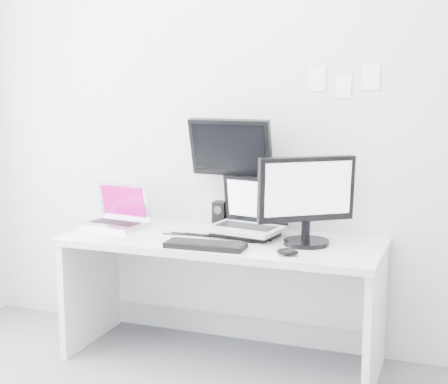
{
  "coord_description": "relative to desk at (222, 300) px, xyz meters",
  "views": [
    {
      "loc": [
        1.28,
        -2.19,
        1.62
      ],
      "look_at": [
        0.02,
        1.23,
        1.0
      ],
      "focal_mm": 53.49,
      "sensor_mm": 36.0,
      "label": 1
    }
  ],
  "objects": [
    {
      "name": "wall_note_1",
      "position": [
        0.6,
        0.34,
        1.22
      ],
      "size": [
        0.09,
        0.0,
        0.13
      ],
      "primitive_type": "cube",
      "color": "white",
      "rests_on": "back_wall"
    },
    {
      "name": "wall_note_2",
      "position": [
        0.75,
        0.34,
        1.26
      ],
      "size": [
        0.1,
        0.0,
        0.14
      ],
      "primitive_type": "cube",
      "color": "white",
      "rests_on": "back_wall"
    },
    {
      "name": "keyboard",
      "position": [
        -0.01,
        -0.23,
        0.38
      ],
      "size": [
        0.44,
        0.17,
        0.03
      ],
      "primitive_type": "cube",
      "rotation": [
        0.0,
        0.0,
        0.05
      ],
      "color": "black",
      "rests_on": "desk"
    },
    {
      "name": "speaker",
      "position": [
        -0.12,
        0.29,
        0.44
      ],
      "size": [
        0.1,
        0.1,
        0.16
      ],
      "primitive_type": "cube",
      "rotation": [
        0.0,
        0.0,
        0.34
      ],
      "color": "black",
      "rests_on": "desk"
    },
    {
      "name": "mouse",
      "position": [
        0.44,
        -0.23,
        0.38
      ],
      "size": [
        0.12,
        0.08,
        0.04
      ],
      "primitive_type": "ellipsoid",
      "rotation": [
        0.0,
        0.0,
        -0.03
      ],
      "color": "black",
      "rests_on": "desk"
    },
    {
      "name": "dell_laptop",
      "position": [
        0.11,
        0.08,
        0.53
      ],
      "size": [
        0.45,
        0.38,
        0.34
      ],
      "primitive_type": "cube",
      "rotation": [
        0.0,
        0.0,
        -0.17
      ],
      "color": "#B3B6BB",
      "rests_on": "desk"
    },
    {
      "name": "desk",
      "position": [
        0.0,
        0.0,
        0.0
      ],
      "size": [
        1.8,
        0.7,
        0.73
      ],
      "primitive_type": "cube",
      "color": "silver",
      "rests_on": "ground"
    },
    {
      "name": "back_wall",
      "position": [
        0.0,
        0.35,
        0.99
      ],
      "size": [
        3.6,
        0.0,
        3.6
      ],
      "primitive_type": "plane",
      "rotation": [
        1.57,
        0.0,
        0.0
      ],
      "color": "silver",
      "rests_on": "ground"
    },
    {
      "name": "samsung_monitor",
      "position": [
        0.48,
        0.02,
        0.61
      ],
      "size": [
        0.59,
        0.52,
        0.5
      ],
      "primitive_type": "cube",
      "rotation": [
        0.0,
        0.0,
        0.63
      ],
      "color": "black",
      "rests_on": "desk"
    },
    {
      "name": "macbook",
      "position": [
        -0.73,
        0.06,
        0.5
      ],
      "size": [
        0.4,
        0.32,
        0.27
      ],
      "primitive_type": "cube",
      "rotation": [
        0.0,
        0.0,
        -0.15
      ],
      "color": "#B0B0B4",
      "rests_on": "desk"
    },
    {
      "name": "rear_monitor",
      "position": [
        -0.03,
        0.25,
        0.71
      ],
      "size": [
        0.51,
        0.2,
        0.68
      ],
      "primitive_type": "cube",
      "rotation": [
        0.0,
        0.0,
        -0.05
      ],
      "color": "black",
      "rests_on": "desk"
    },
    {
      "name": "wall_note_0",
      "position": [
        0.45,
        0.34,
        1.26
      ],
      "size": [
        0.1,
        0.0,
        0.14
      ],
      "primitive_type": "cube",
      "color": "white",
      "rests_on": "back_wall"
    }
  ]
}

